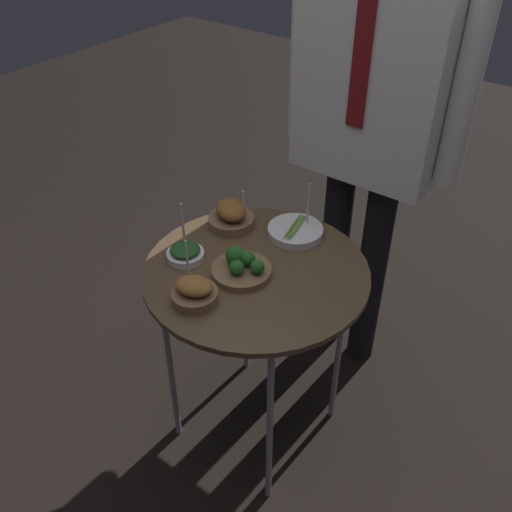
% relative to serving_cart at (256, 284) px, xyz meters
% --- Properties ---
extents(ground_plane, '(8.00, 8.00, 0.00)m').
position_rel_serving_cart_xyz_m(ground_plane, '(0.00, 0.00, -0.68)').
color(ground_plane, black).
extents(serving_cart, '(0.67, 0.67, 0.73)m').
position_rel_serving_cart_xyz_m(serving_cart, '(0.00, 0.00, 0.00)').
color(serving_cart, brown).
rests_on(serving_cart, ground_plane).
extents(bowl_broccoli_front_right, '(0.18, 0.18, 0.08)m').
position_rel_serving_cart_xyz_m(bowl_broccoli_front_right, '(-0.02, -0.04, 0.08)').
color(bowl_broccoli_front_right, brown).
rests_on(bowl_broccoli_front_right, serving_cart).
extents(bowl_asparagus_near_rim, '(0.18, 0.18, 0.17)m').
position_rel_serving_cart_xyz_m(bowl_asparagus_near_rim, '(-0.01, 0.22, 0.07)').
color(bowl_asparagus_near_rim, silver).
rests_on(bowl_asparagus_near_rim, serving_cart).
extents(bowl_roast_far_rim, '(0.13, 0.13, 0.18)m').
position_rel_serving_cart_xyz_m(bowl_roast_far_rim, '(-0.05, -0.21, 0.08)').
color(bowl_roast_far_rim, brown).
rests_on(bowl_roast_far_rim, serving_cart).
extents(bowl_roast_back_left, '(0.15, 0.15, 0.13)m').
position_rel_serving_cart_xyz_m(bowl_roast_back_left, '(-0.20, 0.14, 0.09)').
color(bowl_roast_back_left, brown).
rests_on(bowl_roast_back_left, serving_cart).
extents(bowl_spinach_front_left, '(0.11, 0.11, 0.18)m').
position_rel_serving_cart_xyz_m(bowl_spinach_front_left, '(-0.20, -0.08, 0.08)').
color(bowl_spinach_front_left, white).
rests_on(bowl_spinach_front_left, serving_cart).
extents(waiter_figure, '(0.62, 0.23, 1.69)m').
position_rel_serving_cart_xyz_m(waiter_figure, '(0.05, 0.55, 0.40)').
color(waiter_figure, black).
rests_on(waiter_figure, ground_plane).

